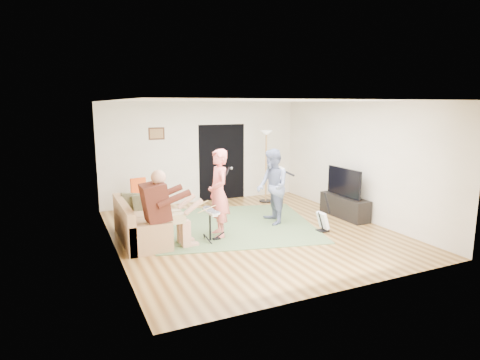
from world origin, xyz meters
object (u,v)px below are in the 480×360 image
at_px(singer, 219,193).
at_px(tv_cabinet, 344,207).
at_px(sofa, 137,227).
at_px(guitarist, 272,187).
at_px(torchiere_lamp, 266,153).
at_px(drum_kit, 210,227).
at_px(television, 344,182).
at_px(guitar_spare, 323,220).
at_px(dining_chair, 142,203).

height_order(singer, tv_cabinet, singer).
relative_size(sofa, guitarist, 1.14).
bearing_deg(torchiere_lamp, tv_cabinet, -65.46).
bearing_deg(guitarist, drum_kit, -61.36).
bearing_deg(tv_cabinet, television, 180.00).
bearing_deg(singer, guitarist, 107.78).
xyz_separation_m(guitarist, television, (1.78, -0.25, 0.01)).
distance_m(singer, tv_cabinet, 3.29).
height_order(guitar_spare, tv_cabinet, guitar_spare).
relative_size(torchiere_lamp, dining_chair, 2.13).
relative_size(drum_kit, tv_cabinet, 0.46).
height_order(guitarist, torchiere_lamp, torchiere_lamp).
relative_size(drum_kit, television, 0.58).
bearing_deg(guitar_spare, sofa, 163.62).
bearing_deg(drum_kit, guitarist, 17.77).
relative_size(guitar_spare, tv_cabinet, 0.60).
xyz_separation_m(guitar_spare, torchiere_lamp, (0.16, 2.84, 1.09)).
height_order(torchiere_lamp, dining_chair, torchiere_lamp).
distance_m(singer, television, 3.18).
relative_size(tv_cabinet, television, 1.25).
height_order(tv_cabinet, television, television).
height_order(dining_chair, television, television).
distance_m(drum_kit, tv_cabinet, 3.51).
bearing_deg(tv_cabinet, sofa, 175.65).
relative_size(singer, television, 1.59).
bearing_deg(torchiere_lamp, television, -66.58).
bearing_deg(singer, torchiere_lamp, 139.23).
bearing_deg(television, tv_cabinet, 0.00).
height_order(sofa, tv_cabinet, sofa).
distance_m(guitarist, guitar_spare, 1.33).
bearing_deg(drum_kit, sofa, 153.18).
height_order(singer, television, singer).
relative_size(guitar_spare, torchiere_lamp, 0.43).
xyz_separation_m(guitarist, tv_cabinet, (1.83, -0.25, -0.59)).
relative_size(sofa, guitar_spare, 2.27).
distance_m(guitar_spare, television, 1.43).
bearing_deg(guitarist, tv_cabinet, 93.06).
distance_m(sofa, dining_chair, 1.74).
relative_size(sofa, singer, 1.08).
height_order(guitarist, guitar_spare, guitarist).
distance_m(sofa, drum_kit, 1.44).
bearing_deg(dining_chair, sofa, -114.81).
bearing_deg(torchiere_lamp, drum_kit, -136.26).
relative_size(guitarist, tv_cabinet, 1.20).
distance_m(torchiere_lamp, tv_cabinet, 2.58).
distance_m(guitar_spare, tv_cabinet, 1.34).
bearing_deg(drum_kit, singer, 38.69).
bearing_deg(drum_kit, tv_cabinet, 4.68).
bearing_deg(tv_cabinet, drum_kit, -175.32).
relative_size(singer, guitarist, 1.05).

